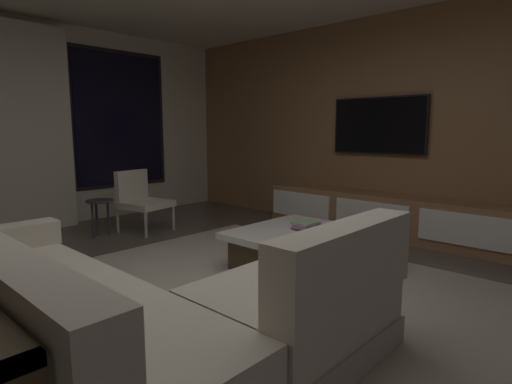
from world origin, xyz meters
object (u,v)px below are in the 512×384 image
at_px(sectional_couch, 123,317).
at_px(media_console, 383,216).
at_px(accent_chair_near_window, 140,198).
at_px(coffee_table, 304,250).
at_px(book_stack_on_coffee_table, 306,225).
at_px(mounted_tv, 378,126).
at_px(side_stool, 100,207).

bearing_deg(sectional_couch, media_console, 4.25).
bearing_deg(accent_chair_near_window, sectional_couch, -123.42).
relative_size(coffee_table, book_stack_on_coffee_table, 4.52).
height_order(accent_chair_near_window, mounted_tv, mounted_tv).
bearing_deg(book_stack_on_coffee_table, coffee_table, -154.85).
bearing_deg(sectional_couch, accent_chair_near_window, 56.58).
distance_m(media_console, mounted_tv, 1.13).
distance_m(side_stool, media_console, 3.45).
xyz_separation_m(accent_chair_near_window, side_stool, (-0.51, 0.09, -0.06)).
bearing_deg(book_stack_on_coffee_table, mounted_tv, 5.78).
bearing_deg(sectional_couch, book_stack_on_coffee_table, 8.01).
height_order(coffee_table, media_console, media_console).
height_order(sectional_couch, coffee_table, sectional_couch).
height_order(sectional_couch, accent_chair_near_window, sectional_couch).
xyz_separation_m(sectional_couch, side_stool, (1.27, 2.78, 0.08)).
xyz_separation_m(side_stool, media_console, (2.37, -2.51, -0.12)).
relative_size(sectional_couch, accent_chair_near_window, 3.21).
bearing_deg(book_stack_on_coffee_table, side_stool, 107.99).
bearing_deg(coffee_table, media_console, 0.73).
xyz_separation_m(media_console, mounted_tv, (0.18, 0.20, 1.10)).
distance_m(sectional_couch, media_console, 3.65).
relative_size(sectional_couch, media_console, 0.81).
relative_size(coffee_table, mounted_tv, 0.95).
relative_size(side_stool, media_console, 0.15).
relative_size(book_stack_on_coffee_table, media_console, 0.08).
xyz_separation_m(sectional_couch, coffee_table, (1.98, 0.25, -0.10)).
bearing_deg(sectional_couch, coffee_table, 7.17).
xyz_separation_m(accent_chair_near_window, mounted_tv, (2.04, -2.22, 0.92)).
relative_size(media_console, mounted_tv, 2.53).
xyz_separation_m(sectional_couch, accent_chair_near_window, (1.78, 2.69, 0.14)).
bearing_deg(mounted_tv, book_stack_on_coffee_table, -174.22).
xyz_separation_m(side_stool, mounted_tv, (2.55, -2.31, 0.98)).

